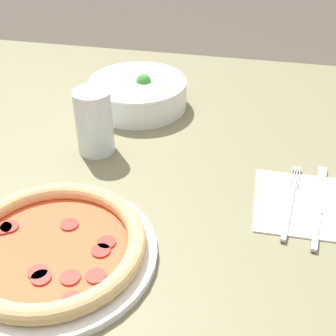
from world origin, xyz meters
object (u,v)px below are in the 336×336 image
at_px(bowl, 140,92).
at_px(pizza, 53,248).
at_px(fork, 290,201).
at_px(glass, 94,122).
at_px(knife, 318,208).

bearing_deg(bowl, pizza, -90.47).
height_order(bowl, fork, bowl).
distance_m(bowl, fork, 0.42).
xyz_separation_m(pizza, glass, (-0.03, 0.27, 0.04)).
bearing_deg(knife, pizza, 122.72).
height_order(pizza, bowl, bowl).
bearing_deg(bowl, fork, -40.69).
distance_m(pizza, glass, 0.28).
relative_size(pizza, knife, 1.34).
bearing_deg(glass, pizza, -83.37).
xyz_separation_m(bowl, knife, (0.36, -0.28, -0.03)).
relative_size(bowl, knife, 0.98).
height_order(pizza, glass, glass).
bearing_deg(fork, glass, 82.59).
bearing_deg(fork, bowl, 55.91).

